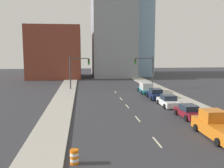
{
  "coord_description": "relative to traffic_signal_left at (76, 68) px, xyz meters",
  "views": [
    {
      "loc": [
        -5.87,
        -9.68,
        7.18
      ],
      "look_at": [
        -1.29,
        28.63,
        2.2
      ],
      "focal_mm": 40.0,
      "sensor_mm": 36.0,
      "label": 1
    }
  ],
  "objects": [
    {
      "name": "sidewalk_right",
      "position": [
        15.88,
        7.46,
        -3.98
      ],
      "size": [
        3.25,
        90.97,
        0.17
      ],
      "color": "#ADA89E",
      "rests_on": "ground"
    },
    {
      "name": "lane_stripe_at_9m",
      "position": [
        7.1,
        -29.06,
        -4.06
      ],
      "size": [
        0.16,
        2.4,
        0.01
      ],
      "primitive_type": "cube",
      "color": "beige",
      "rests_on": "ground"
    },
    {
      "name": "traffic_barrel",
      "position": [
        0.64,
        -32.21,
        -3.59
      ],
      "size": [
        0.56,
        0.56,
        0.95
      ],
      "color": "orange",
      "rests_on": "ground"
    },
    {
      "name": "sedan_navy",
      "position": [
        12.43,
        -10.89,
        -3.36
      ],
      "size": [
        2.33,
        4.71,
        1.55
      ],
      "rotation": [
        0.0,
        0.0,
        -0.05
      ],
      "color": "#141E47",
      "rests_on": "ground"
    },
    {
      "name": "sidewalk_left",
      "position": [
        -1.68,
        7.46,
        -3.98
      ],
      "size": [
        3.25,
        90.97,
        0.17
      ],
      "color": "#ADA89E",
      "rests_on": "ground"
    },
    {
      "name": "building_brick_left",
      "position": [
        -6.16,
        24.22,
        2.94
      ],
      "size": [
        14.0,
        16.0,
        14.02
      ],
      "color": "brown",
      "rests_on": "ground"
    },
    {
      "name": "lane_stripe_at_28m",
      "position": [
        7.1,
        -10.28,
        -4.06
      ],
      "size": [
        0.16,
        2.4,
        0.01
      ],
      "primitive_type": "cube",
      "color": "beige",
      "rests_on": "ground"
    },
    {
      "name": "box_truck_teal",
      "position": [
        12.36,
        -5.18,
        -3.17
      ],
      "size": [
        2.46,
        5.79,
        1.88
      ],
      "rotation": [
        0.0,
        0.0,
        -0.05
      ],
      "color": "#196B75",
      "rests_on": "ground"
    },
    {
      "name": "building_office_center",
      "position": [
        10.35,
        28.22,
        11.71
      ],
      "size": [
        12.0,
        20.0,
        31.55
      ],
      "color": "gray",
      "rests_on": "ground"
    },
    {
      "name": "sedan_maroon",
      "position": [
        12.77,
        -22.14,
        -3.42
      ],
      "size": [
        2.1,
        4.31,
        1.41
      ],
      "rotation": [
        0.0,
        0.0,
        0.04
      ],
      "color": "maroon",
      "rests_on": "ground"
    },
    {
      "name": "traffic_signal_left",
      "position": [
        0.0,
        0.0,
        0.0
      ],
      "size": [
        3.82,
        0.35,
        6.35
      ],
      "color": "#38383D",
      "rests_on": "ground"
    },
    {
      "name": "sedan_white",
      "position": [
        12.53,
        -16.28,
        -3.38
      ],
      "size": [
        2.19,
        4.66,
        1.52
      ],
      "rotation": [
        0.0,
        0.0,
        -0.01
      ],
      "color": "silver",
      "rests_on": "ground"
    },
    {
      "name": "lane_stripe_at_16m",
      "position": [
        7.1,
        -21.98,
        -4.06
      ],
      "size": [
        0.16,
        2.4,
        0.01
      ],
      "primitive_type": "cube",
      "color": "beige",
      "rests_on": "ground"
    },
    {
      "name": "pickup_truck_orange",
      "position": [
        12.48,
        -28.44,
        -3.2
      ],
      "size": [
        2.3,
        5.94,
        2.16
      ],
      "rotation": [
        0.0,
        0.0,
        0.0
      ],
      "color": "orange",
      "rests_on": "ground"
    },
    {
      "name": "lane_stripe_at_34m",
      "position": [
        7.1,
        -3.74,
        -4.06
      ],
      "size": [
        0.16,
        2.4,
        0.01
      ],
      "primitive_type": "cube",
      "color": "beige",
      "rests_on": "ground"
    },
    {
      "name": "lane_stripe_at_22m",
      "position": [
        7.1,
        -15.68,
        -4.06
      ],
      "size": [
        0.16,
        2.4,
        0.01
      ],
      "primitive_type": "cube",
      "color": "beige",
      "rests_on": "ground"
    },
    {
      "name": "building_glass_right",
      "position": [
        15.37,
        32.22,
        12.8
      ],
      "size": [
        13.0,
        20.0,
        33.74
      ],
      "color": "#7A9EB7",
      "rests_on": "ground"
    },
    {
      "name": "traffic_signal_right",
      "position": [
        13.96,
        0.0,
        0.0
      ],
      "size": [
        3.82,
        0.35,
        6.35
      ],
      "color": "#38383D",
      "rests_on": "ground"
    }
  ]
}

